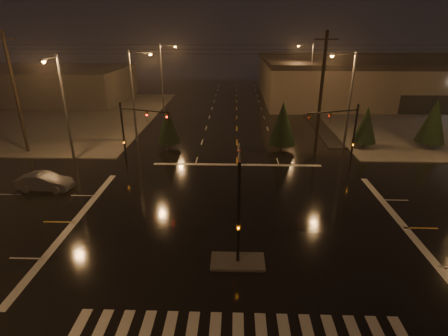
{
  "coord_description": "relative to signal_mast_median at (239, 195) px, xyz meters",
  "views": [
    {
      "loc": [
        -0.25,
        -20.11,
        12.18
      ],
      "look_at": [
        -0.98,
        2.68,
        3.0
      ],
      "focal_mm": 28.0,
      "sensor_mm": 36.0,
      "label": 1
    }
  ],
  "objects": [
    {
      "name": "stop_bar_far",
      "position": [
        -0.0,
        14.07,
        -3.75
      ],
      "size": [
        16.0,
        0.5,
        0.01
      ],
      "primitive_type": "cube",
      "color": "beige",
      "rests_on": "ground"
    },
    {
      "name": "utility_pole_1",
      "position": [
        8.0,
        17.07,
        2.38
      ],
      "size": [
        2.2,
        0.32,
        12.0
      ],
      "color": "black",
      "rests_on": "ground"
    },
    {
      "name": "car_crossing",
      "position": [
        -15.46,
        8.03,
        -3.05
      ],
      "size": [
        4.36,
        1.71,
        1.41
      ],
      "primitive_type": "imported",
      "rotation": [
        0.0,
        0.0,
        1.52
      ],
      "color": "slate",
      "rests_on": "ground"
    },
    {
      "name": "sidewalk_ne",
      "position": [
        30.0,
        33.07,
        -3.69
      ],
      "size": [
        36.0,
        36.0,
        0.12
      ],
      "primitive_type": "cube",
      "color": "#413F3A",
      "rests_on": "ground"
    },
    {
      "name": "retail_building",
      "position": [
        35.0,
        49.06,
        0.09
      ],
      "size": [
        60.2,
        28.3,
        7.2
      ],
      "color": "#746953",
      "rests_on": "ground"
    },
    {
      "name": "streetlight_2",
      "position": [
        -11.18,
        37.07,
        2.05
      ],
      "size": [
        2.77,
        0.32,
        10.0
      ],
      "color": "#38383A",
      "rests_on": "ground"
    },
    {
      "name": "conifer_4",
      "position": [
        4.71,
        18.59,
        -0.79
      ],
      "size": [
        2.9,
        2.9,
        5.23
      ],
      "color": "black",
      "rests_on": "ground"
    },
    {
      "name": "signal_mast_nw",
      "position": [
        -9.5,
        13.21,
        0.04
      ],
      "size": [
        4.84,
        1.86,
        6.0
      ],
      "color": "black",
      "rests_on": "ground"
    },
    {
      "name": "ground",
      "position": [
        -0.0,
        3.07,
        -3.75
      ],
      "size": [
        140.0,
        140.0,
        0.0
      ],
      "primitive_type": "plane",
      "color": "black",
      "rests_on": "ground"
    },
    {
      "name": "utility_pole_0",
      "position": [
        -22.0,
        17.07,
        2.38
      ],
      "size": [
        2.2,
        0.32,
        12.0
      ],
      "color": "black",
      "rests_on": "ground"
    },
    {
      "name": "signal_mast_median",
      "position": [
        0.0,
        0.0,
        0.0
      ],
      "size": [
        0.25,
        4.59,
        6.0
      ],
      "color": "black",
      "rests_on": "ground"
    },
    {
      "name": "median_island",
      "position": [
        -0.0,
        -0.93,
        -3.68
      ],
      "size": [
        3.0,
        1.6,
        0.15
      ],
      "primitive_type": "cube",
      "color": "#413F3A",
      "rests_on": "ground"
    },
    {
      "name": "conifer_3",
      "position": [
        -7.33,
        18.76,
        -1.14
      ],
      "size": [
        2.45,
        2.45,
        4.53
      ],
      "color": "black",
      "rests_on": "ground"
    },
    {
      "name": "conifer_0",
      "position": [
        13.71,
        19.54,
        -1.14
      ],
      "size": [
        2.45,
        2.45,
        4.53
      ],
      "color": "black",
      "rests_on": "ground"
    },
    {
      "name": "commercial_block",
      "position": [
        -35.0,
        45.07,
        -0.95
      ],
      "size": [
        30.0,
        18.0,
        5.6
      ],
      "primitive_type": "cube",
      "color": "#3E3936",
      "rests_on": "ground"
    },
    {
      "name": "conifer_1",
      "position": [
        20.81,
        19.82,
        -0.71
      ],
      "size": [
        3.0,
        3.0,
        5.38
      ],
      "color": "black",
      "rests_on": "ground"
    },
    {
      "name": "streetlight_4",
      "position": [
        11.18,
        39.07,
        2.05
      ],
      "size": [
        2.77,
        0.32,
        10.0
      ],
      "color": "#38383A",
      "rests_on": "ground"
    },
    {
      "name": "crosswalk",
      "position": [
        -0.0,
        -5.93,
        -3.75
      ],
      "size": [
        15.0,
        2.6,
        0.01
      ],
      "primitive_type": "cube",
      "color": "beige",
      "rests_on": "ground"
    },
    {
      "name": "signal_mast_ne",
      "position": [
        9.5,
        13.21,
        0.04
      ],
      "size": [
        4.84,
        1.86,
        6.0
      ],
      "color": "black",
      "rests_on": "ground"
    },
    {
      "name": "streetlight_1",
      "position": [
        -11.18,
        21.07,
        2.05
      ],
      "size": [
        2.77,
        0.32,
        10.0
      ],
      "color": "#38383A",
      "rests_on": "ground"
    },
    {
      "name": "streetlight_3",
      "position": [
        11.18,
        19.07,
        2.05
      ],
      "size": [
        2.77,
        0.32,
        10.0
      ],
      "color": "#38383A",
      "rests_on": "ground"
    },
    {
      "name": "streetlight_5",
      "position": [
        -16.0,
        14.26,
        2.05
      ],
      "size": [
        0.32,
        2.77,
        10.0
      ],
      "color": "#38383A",
      "rests_on": "ground"
    },
    {
      "name": "sidewalk_nw",
      "position": [
        -30.0,
        33.07,
        -3.69
      ],
      "size": [
        36.0,
        36.0,
        0.12
      ],
      "primitive_type": "cube",
      "color": "#413F3A",
      "rests_on": "ground"
    }
  ]
}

